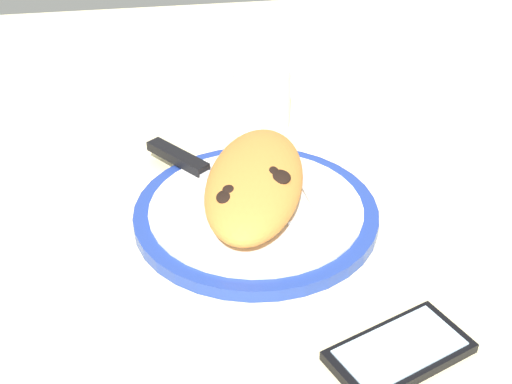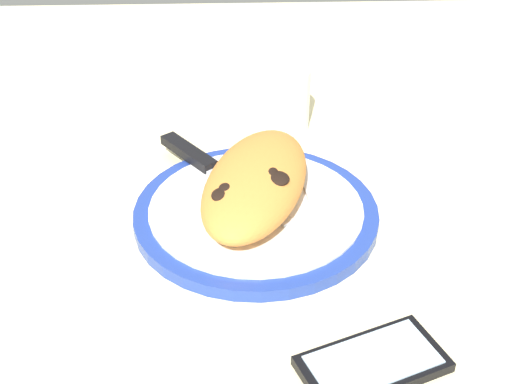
% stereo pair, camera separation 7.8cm
% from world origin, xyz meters
% --- Properties ---
extents(ground_plane, '(1.50, 1.50, 0.03)m').
position_xyz_m(ground_plane, '(0.00, 0.00, -0.01)').
color(ground_plane, beige).
extents(plate, '(0.28, 0.28, 0.02)m').
position_xyz_m(plate, '(0.00, 0.00, 0.01)').
color(plate, '#233D99').
rests_on(plate, ground_plane).
extents(calzone, '(0.25, 0.17, 0.05)m').
position_xyz_m(calzone, '(0.01, -0.00, 0.05)').
color(calzone, orange).
rests_on(calzone, plate).
extents(fork, '(0.16, 0.03, 0.00)m').
position_xyz_m(fork, '(0.02, -0.06, 0.02)').
color(fork, silver).
rests_on(fork, plate).
extents(knife, '(0.20, 0.16, 0.01)m').
position_xyz_m(knife, '(0.09, 0.06, 0.02)').
color(knife, silver).
rests_on(knife, plate).
extents(smartphone, '(0.11, 0.14, 0.01)m').
position_xyz_m(smartphone, '(-0.23, -0.10, 0.01)').
color(smartphone, black).
rests_on(smartphone, ground_plane).
extents(water_glass, '(0.08, 0.08, 0.09)m').
position_xyz_m(water_glass, '(0.22, -0.04, 0.04)').
color(water_glass, silver).
rests_on(water_glass, ground_plane).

